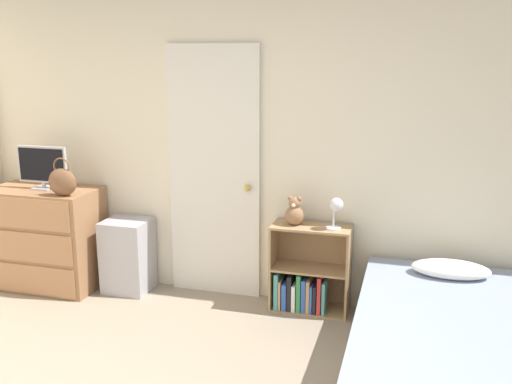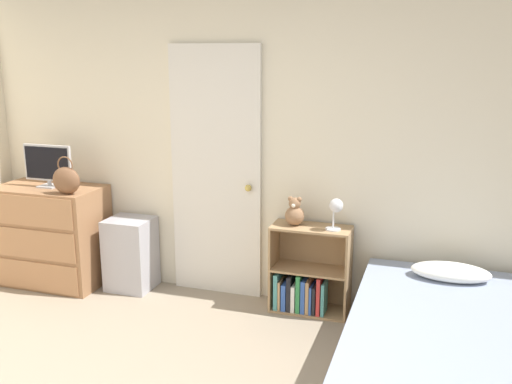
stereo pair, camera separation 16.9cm
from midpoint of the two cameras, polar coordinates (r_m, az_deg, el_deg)
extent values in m
cube|color=beige|center=(4.66, -2.47, 4.60)|extent=(10.00, 0.06, 2.55)
cube|color=silver|center=(4.73, -5.22, 1.84)|extent=(0.78, 0.04, 2.09)
sphere|color=gold|center=(4.61, -1.94, 0.38)|extent=(0.06, 0.06, 0.06)
cube|color=#996B47|center=(5.37, -21.08, -4.26)|extent=(0.94, 0.52, 0.88)
cube|color=#AB774F|center=(5.27, -22.54, -8.09)|extent=(0.86, 0.01, 0.26)
cube|color=#AB774F|center=(5.17, -22.83, -5.10)|extent=(0.86, 0.01, 0.26)
cube|color=#AB774F|center=(5.09, -23.13, -2.01)|extent=(0.86, 0.01, 0.26)
cube|color=#B7B7BC|center=(5.25, -21.27, 0.39)|extent=(0.16, 0.16, 0.01)
cylinder|color=#B7B7BC|center=(5.25, -21.30, 0.68)|extent=(0.04, 0.04, 0.04)
cube|color=#B7B7BC|center=(5.21, -21.46, 2.58)|extent=(0.47, 0.02, 0.31)
cube|color=black|center=(5.20, -21.56, 2.55)|extent=(0.43, 0.01, 0.28)
ellipsoid|color=brown|center=(4.91, -19.72, 0.93)|extent=(0.25, 0.13, 0.23)
torus|color=brown|center=(4.89, -19.84, 2.40)|extent=(0.15, 0.01, 0.15)
cube|color=#ADADB7|center=(5.09, -13.62, -6.19)|extent=(0.38, 0.35, 0.63)
cube|color=tan|center=(4.63, 0.73, -7.29)|extent=(0.02, 0.28, 0.70)
cube|color=tan|center=(4.52, 8.18, -7.96)|extent=(0.02, 0.28, 0.70)
cube|color=tan|center=(4.70, 4.33, -11.53)|extent=(0.58, 0.28, 0.02)
cube|color=tan|center=(4.57, 4.41, -7.64)|extent=(0.58, 0.28, 0.02)
cube|color=tan|center=(4.46, 4.49, -3.52)|extent=(0.58, 0.28, 0.02)
cube|color=tan|center=(4.69, 4.74, -7.05)|extent=(0.62, 0.01, 0.70)
cube|color=teal|center=(4.68, 1.26, -9.53)|extent=(0.03, 0.24, 0.29)
cube|color=tan|center=(4.65, 1.49, -10.08)|extent=(0.02, 0.16, 0.24)
cube|color=#3359B2|center=(4.65, 1.96, -10.18)|extent=(0.04, 0.18, 0.22)
cube|color=black|center=(4.64, 2.49, -9.81)|extent=(0.03, 0.20, 0.29)
cube|color=white|center=(4.66, 2.97, -10.17)|extent=(0.03, 0.24, 0.21)
cube|color=#338C4C|center=(4.63, 3.44, -9.74)|extent=(0.03, 0.22, 0.31)
cube|color=#3359B2|center=(4.64, 3.95, -9.95)|extent=(0.03, 0.24, 0.27)
cube|color=tan|center=(4.60, 4.28, -10.19)|extent=(0.03, 0.17, 0.27)
cube|color=#3359B2|center=(4.62, 4.63, -10.36)|extent=(0.02, 0.20, 0.23)
cube|color=black|center=(4.61, 4.97, -10.39)|extent=(0.02, 0.20, 0.23)
cube|color=red|center=(4.58, 5.39, -10.05)|extent=(0.03, 0.17, 0.30)
cube|color=teal|center=(4.58, 5.81, -10.36)|extent=(0.02, 0.16, 0.26)
sphere|color=#8C6647|center=(4.46, 2.79, -2.35)|extent=(0.15, 0.15, 0.15)
sphere|color=#8C6647|center=(4.43, 2.80, -1.11)|extent=(0.09, 0.09, 0.09)
sphere|color=silver|center=(4.40, 2.68, -1.33)|extent=(0.03, 0.03, 0.03)
sphere|color=#8C6647|center=(4.43, 2.36, -0.64)|extent=(0.04, 0.04, 0.04)
sphere|color=#8C6647|center=(4.42, 3.25, -0.70)|extent=(0.04, 0.04, 0.04)
cylinder|color=silver|center=(4.40, 6.64, -3.61)|extent=(0.12, 0.12, 0.01)
cylinder|color=silver|center=(4.37, 6.67, -2.57)|extent=(0.01, 0.01, 0.15)
sphere|color=silver|center=(4.32, 6.95, -1.27)|extent=(0.11, 0.11, 0.11)
cube|color=brown|center=(3.86, 17.63, -17.36)|extent=(1.22, 1.99, 0.12)
cube|color=#8C99B2|center=(3.75, 17.89, -14.35)|extent=(1.18, 1.93, 0.34)
ellipsoid|color=white|center=(4.32, 17.84, -7.36)|extent=(0.55, 0.28, 0.12)
camera|label=1|loc=(0.08, -91.10, -0.27)|focal=40.00mm
camera|label=2|loc=(0.08, 88.90, 0.27)|focal=40.00mm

